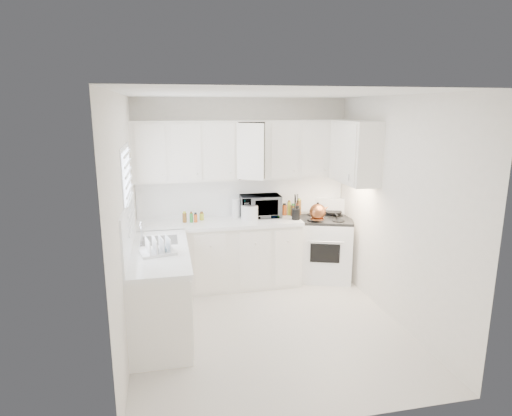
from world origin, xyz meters
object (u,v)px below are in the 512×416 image
object	(u,v)px
tea_kettle	(318,211)
utensil_crock	(296,207)
rice_cooker	(250,211)
microwave	(260,203)
dish_rack	(157,245)
stove	(325,240)

from	to	relation	value
tea_kettle	utensil_crock	world-z (taller)	utensil_crock
rice_cooker	utensil_crock	world-z (taller)	utensil_crock
rice_cooker	microwave	bearing A→B (deg)	46.52
tea_kettle	rice_cooker	size ratio (longest dim) A/B	1.19
rice_cooker	tea_kettle	bearing A→B (deg)	-1.68
utensil_crock	microwave	bearing A→B (deg)	148.23
microwave	rice_cooker	world-z (taller)	microwave
tea_kettle	dish_rack	distance (m)	2.41
microwave	rice_cooker	size ratio (longest dim) A/B	2.37
microwave	utensil_crock	distance (m)	0.53
stove	microwave	world-z (taller)	microwave
tea_kettle	utensil_crock	xyz separation A→B (m)	(-0.30, 0.03, 0.06)
dish_rack	microwave	bearing A→B (deg)	31.26
microwave	dish_rack	distance (m)	1.96
microwave	tea_kettle	bearing A→B (deg)	-21.72
tea_kettle	utensil_crock	bearing A→B (deg)	178.16
rice_cooker	utensil_crock	xyz separation A→B (m)	(0.63, -0.14, 0.07)
microwave	rice_cooker	distance (m)	0.23
utensil_crock	dish_rack	world-z (taller)	utensil_crock
microwave	utensil_crock	world-z (taller)	microwave
stove	utensil_crock	distance (m)	0.74
tea_kettle	dish_rack	world-z (taller)	tea_kettle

